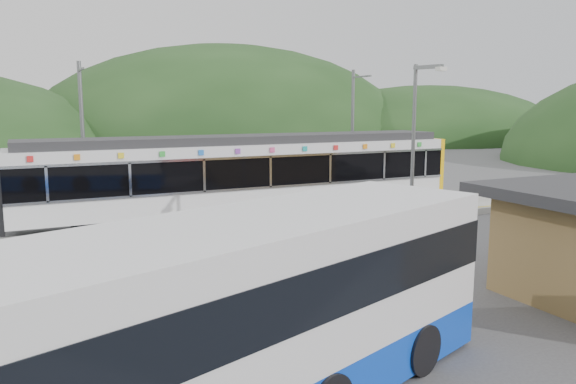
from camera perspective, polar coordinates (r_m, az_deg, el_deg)
name	(u,v)px	position (r m, az deg, el deg)	size (l,w,h in m)	color
ground	(314,245)	(20.81, 2.65, -5.40)	(120.00, 120.00, 0.00)	#4C4C4F
hills	(373,208)	(28.38, 8.60, -1.65)	(146.00, 149.00, 26.00)	#1E3D19
platform	(277,224)	(23.65, -1.15, -3.28)	(26.00, 3.20, 0.30)	#9E9E99
yellow_line	(290,226)	(22.47, 0.23, -3.52)	(26.00, 0.10, 0.01)	yellow
train	(248,172)	(25.70, -4.13, 2.00)	(20.44, 3.01, 3.74)	black
catenary_mast_west	(83,138)	(26.47, -20.10, 5.13)	(0.18, 1.80, 7.00)	slate
catenary_mast_east	(353,132)	(31.14, 6.59, 6.08)	(0.18, 1.80, 7.00)	slate
bus	(201,339)	(8.89, -8.84, -14.54)	(12.35, 6.68, 3.30)	blue
lamp_post	(416,146)	(18.60, 12.84, 4.59)	(0.38, 1.15, 6.39)	slate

